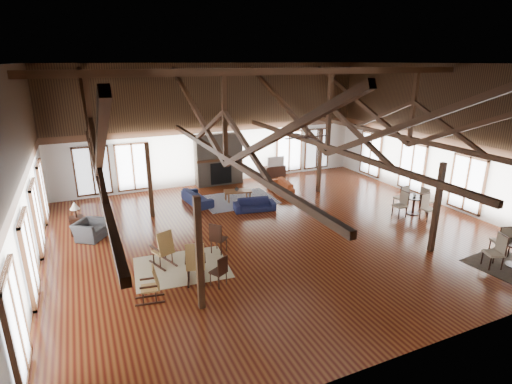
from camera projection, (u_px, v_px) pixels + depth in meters
name	position (u px, v px, depth m)	size (l,w,h in m)	color
floor	(278.00, 231.00, 14.95)	(16.00, 16.00, 0.00)	brown
ceiling	(281.00, 64.00, 13.07)	(16.00, 14.00, 0.02)	black
wall_back	(216.00, 125.00, 20.08)	(16.00, 0.02, 6.00)	silver
wall_front	(440.00, 224.00, 7.94)	(16.00, 0.02, 6.00)	silver
wall_left	(19.00, 179.00, 10.91)	(0.02, 14.00, 6.00)	silver
wall_right	(445.00, 136.00, 17.11)	(0.02, 14.00, 6.00)	silver
roof_truss	(280.00, 124.00, 13.69)	(15.60, 14.07, 3.14)	#331A0E
post_grid	(278.00, 193.00, 14.47)	(8.16, 7.16, 3.05)	#331A0E
fireplace	(219.00, 160.00, 20.33)	(2.50, 0.69, 2.60)	#675B4E
ceiling_fan	(307.00, 136.00, 13.11)	(1.60, 1.60, 0.75)	black
sofa_navy_front	(255.00, 205.00, 16.99)	(1.75, 0.68, 0.51)	#151839
sofa_navy_left	(197.00, 197.00, 17.82)	(0.76, 1.96, 0.57)	#141A39
sofa_orange	(281.00, 186.00, 19.39)	(0.75, 1.92, 0.56)	#9D411E
coffee_table	(238.00, 192.00, 18.18)	(1.33, 0.85, 0.47)	brown
vase	(237.00, 189.00, 18.09)	(0.19, 0.19, 0.20)	#B2B2B2
armchair	(90.00, 230.00, 14.27)	(1.02, 0.89, 0.66)	#313234
side_table_lamp	(77.00, 222.00, 14.63)	(0.49, 0.49, 1.24)	black
rocking_chair_a	(164.00, 249.00, 12.31)	(0.77, 1.02, 1.17)	olive
rocking_chair_b	(195.00, 263.00, 11.42)	(0.74, 1.05, 1.22)	olive
rocking_chair_c	(152.00, 285.00, 10.53)	(0.82, 0.52, 0.98)	olive
side_chair_a	(217.00, 236.00, 13.05)	(0.64, 0.64, 1.08)	black
side_chair_b	(220.00, 269.00, 11.17)	(0.54, 0.54, 0.93)	black
cafe_table_far	(414.00, 202.00, 16.53)	(1.99, 1.99, 1.04)	black
cup_far	(415.00, 196.00, 16.44)	(0.13, 0.13, 0.10)	#B2B2B2
tv_console	(275.00, 171.00, 21.97)	(1.18, 0.44, 0.59)	black
television	(275.00, 161.00, 21.80)	(0.95, 0.12, 0.55)	#B2B2B2
rug_tan	(182.00, 267.00, 12.35)	(2.81, 2.21, 0.01)	tan
rug_navy	(238.00, 200.00, 18.35)	(3.28, 2.46, 0.01)	#171E42
rug_dark	(505.00, 265.00, 12.50)	(2.00, 1.82, 0.01)	black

